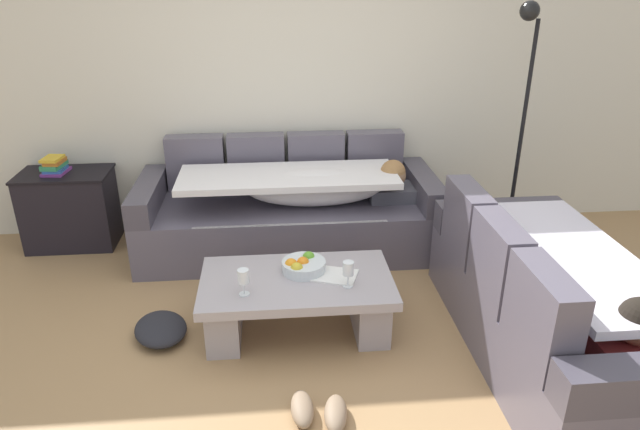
{
  "coord_description": "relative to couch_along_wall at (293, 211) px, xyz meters",
  "views": [
    {
      "loc": [
        -0.18,
        -2.64,
        2.16
      ],
      "look_at": [
        0.15,
        1.02,
        0.55
      ],
      "focal_mm": 31.73,
      "sensor_mm": 36.0,
      "label": 1
    }
  ],
  "objects": [
    {
      "name": "wine_glass_near_right",
      "position": [
        0.27,
        -1.31,
        0.17
      ],
      "size": [
        0.07,
        0.07,
        0.17
      ],
      "color": "silver",
      "rests_on": "coffee_table"
    },
    {
      "name": "book_stack_on_cabinet",
      "position": [
        -1.9,
        0.22,
        0.37
      ],
      "size": [
        0.19,
        0.25,
        0.13
      ],
      "color": "#72337F",
      "rests_on": "side_cabinet"
    },
    {
      "name": "couch_near_window",
      "position": [
        1.44,
        -1.58,
        0.01
      ],
      "size": [
        0.92,
        1.98,
        0.88
      ],
      "rotation": [
        0.0,
        0.0,
        1.57
      ],
      "color": "#585260",
      "rests_on": "ground_plane"
    },
    {
      "name": "crumpled_garment",
      "position": [
        -0.9,
        -1.2,
        -0.27
      ],
      "size": [
        0.44,
        0.49,
        0.12
      ],
      "primitive_type": "ellipsoid",
      "rotation": [
        0.0,
        0.0,
        1.93
      ],
      "color": "#232328",
      "rests_on": "ground_plane"
    },
    {
      "name": "pair_of_shoes",
      "position": [
        0.03,
        -1.99,
        -0.28
      ],
      "size": [
        0.31,
        0.33,
        0.09
      ],
      "color": "#8C7259",
      "rests_on": "ground_plane"
    },
    {
      "name": "open_magazine",
      "position": [
        0.2,
        -1.18,
        0.06
      ],
      "size": [
        0.33,
        0.29,
        0.01
      ],
      "primitive_type": "cube",
      "rotation": [
        0.0,
        0.0,
        -0.34
      ],
      "color": "white",
      "rests_on": "coffee_table"
    },
    {
      "name": "wine_glass_near_left",
      "position": [
        -0.35,
        -1.35,
        0.17
      ],
      "size": [
        0.07,
        0.07,
        0.17
      ],
      "color": "silver",
      "rests_on": "coffee_table"
    },
    {
      "name": "fruit_bowl",
      "position": [
        0.01,
        -1.1,
        0.09
      ],
      "size": [
        0.28,
        0.28,
        0.1
      ],
      "color": "silver",
      "rests_on": "coffee_table"
    },
    {
      "name": "couch_along_wall",
      "position": [
        0.0,
        0.0,
        0.0
      ],
      "size": [
        2.39,
        0.92,
        0.88
      ],
      "color": "#585260",
      "rests_on": "ground_plane"
    },
    {
      "name": "side_cabinet",
      "position": [
        -1.85,
        0.23,
        -0.01
      ],
      "size": [
        0.72,
        0.44,
        0.64
      ],
      "color": "black",
      "rests_on": "ground_plane"
    },
    {
      "name": "back_wall",
      "position": [
        0.01,
        0.53,
        1.02
      ],
      "size": [
        9.0,
        0.1,
        2.7
      ],
      "primitive_type": "cube",
      "color": "beige",
      "rests_on": "ground_plane"
    },
    {
      "name": "coffee_table",
      "position": [
        -0.04,
        -1.19,
        -0.09
      ],
      "size": [
        1.2,
        0.68,
        0.38
      ],
      "color": "#A1999E",
      "rests_on": "ground_plane"
    },
    {
      "name": "ground_plane",
      "position": [
        0.01,
        -1.62,
        -0.33
      ],
      "size": [
        14.0,
        14.0,
        0.0
      ],
      "primitive_type": "plane",
      "color": "#A57E52"
    },
    {
      "name": "floor_lamp",
      "position": [
        1.75,
        -0.15,
        0.79
      ],
      "size": [
        0.33,
        0.31,
        1.95
      ],
      "color": "black",
      "rests_on": "ground_plane"
    }
  ]
}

